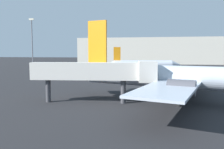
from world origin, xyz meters
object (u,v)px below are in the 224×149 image
airplane_distant (143,65)px  light_mast_left (32,40)px  jet_bridge (100,72)px  airplane_at_gate (190,77)px

airplane_distant → light_mast_left: 63.34m
light_mast_left → jet_bridge: bearing=-55.5°
light_mast_left → airplane_at_gate: bearing=-49.1°
airplane_at_gate → jet_bridge: 12.28m
airplane_at_gate → light_mast_left: (-63.04, 72.67, 9.42)m
jet_bridge → light_mast_left: (-50.87, 74.10, 8.73)m
airplane_at_gate → airplane_distant: size_ratio=1.54×
airplane_distant → light_mast_left: light_mast_left is taller
airplane_distant → jet_bridge: bearing=-104.3°
airplane_at_gate → light_mast_left: 96.66m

